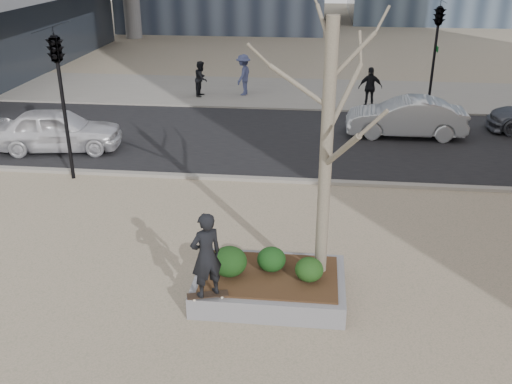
# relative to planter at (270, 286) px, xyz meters

# --- Properties ---
(ground) EXTENTS (120.00, 120.00, 0.00)m
(ground) POSITION_rel_planter_xyz_m (-1.00, 0.00, -0.23)
(ground) COLOR tan
(ground) RESTS_ON ground
(street) EXTENTS (60.00, 8.00, 0.02)m
(street) POSITION_rel_planter_xyz_m (-1.00, 10.00, -0.21)
(street) COLOR black
(street) RESTS_ON ground
(far_sidewalk) EXTENTS (60.00, 6.00, 0.02)m
(far_sidewalk) POSITION_rel_planter_xyz_m (-1.00, 17.00, -0.21)
(far_sidewalk) COLOR gray
(far_sidewalk) RESTS_ON ground
(planter) EXTENTS (3.00, 2.00, 0.45)m
(planter) POSITION_rel_planter_xyz_m (0.00, 0.00, 0.00)
(planter) COLOR gray
(planter) RESTS_ON ground
(planter_mulch) EXTENTS (2.70, 1.70, 0.04)m
(planter_mulch) POSITION_rel_planter_xyz_m (0.00, 0.00, 0.25)
(planter_mulch) COLOR #382314
(planter_mulch) RESTS_ON planter
(sycamore_tree) EXTENTS (2.80, 2.80, 6.60)m
(sycamore_tree) POSITION_rel_planter_xyz_m (1.00, 0.30, 3.56)
(sycamore_tree) COLOR gray
(sycamore_tree) RESTS_ON planter_mulch
(shrub_left) EXTENTS (0.70, 0.70, 0.60)m
(shrub_left) POSITION_rel_planter_xyz_m (-0.80, -0.09, 0.56)
(shrub_left) COLOR #153912
(shrub_left) RESTS_ON planter_mulch
(shrub_middle) EXTENTS (0.58, 0.58, 0.50)m
(shrub_middle) POSITION_rel_planter_xyz_m (0.01, 0.18, 0.51)
(shrub_middle) COLOR black
(shrub_middle) RESTS_ON planter_mulch
(shrub_right) EXTENTS (0.56, 0.56, 0.48)m
(shrub_right) POSITION_rel_planter_xyz_m (0.78, -0.12, 0.50)
(shrub_right) COLOR #153912
(shrub_right) RESTS_ON planter_mulch
(skateboard) EXTENTS (0.80, 0.41, 0.08)m
(skateboard) POSITION_rel_planter_xyz_m (-1.10, -0.88, 0.26)
(skateboard) COLOR black
(skateboard) RESTS_ON planter
(skateboarder) EXTENTS (0.74, 0.70, 1.69)m
(skateboarder) POSITION_rel_planter_xyz_m (-1.10, -0.88, 1.15)
(skateboarder) COLOR black
(skateboarder) RESTS_ON skateboard
(police_car) EXTENTS (4.46, 2.32, 1.45)m
(police_car) POSITION_rel_planter_xyz_m (-7.96, 7.96, 0.52)
(police_car) COLOR white
(police_car) RESTS_ON street
(car_silver) EXTENTS (4.27, 1.50, 1.41)m
(car_silver) POSITION_rel_planter_xyz_m (4.04, 10.86, 0.50)
(car_silver) COLOR #AFB4B8
(car_silver) RESTS_ON street
(pedestrian_a) EXTENTS (0.67, 0.83, 1.60)m
(pedestrian_a) POSITION_rel_planter_xyz_m (-4.56, 15.88, 0.60)
(pedestrian_a) COLOR black
(pedestrian_a) RESTS_ON far_sidewalk
(pedestrian_b) EXTENTS (0.93, 1.32, 1.87)m
(pedestrian_b) POSITION_rel_planter_xyz_m (-2.66, 16.28, 0.73)
(pedestrian_b) COLOR #414A76
(pedestrian_b) RESTS_ON far_sidewalk
(pedestrian_c) EXTENTS (1.05, 0.52, 1.73)m
(pedestrian_c) POSITION_rel_planter_xyz_m (3.02, 14.70, 0.66)
(pedestrian_c) COLOR black
(pedestrian_c) RESTS_ON far_sidewalk
(traffic_light_near) EXTENTS (0.60, 2.48, 4.50)m
(traffic_light_near) POSITION_rel_planter_xyz_m (-6.50, 5.60, 2.02)
(traffic_light_near) COLOR black
(traffic_light_near) RESTS_ON ground
(traffic_light_far) EXTENTS (0.60, 2.48, 4.50)m
(traffic_light_far) POSITION_rel_planter_xyz_m (5.50, 14.60, 2.02)
(traffic_light_far) COLOR black
(traffic_light_far) RESTS_ON ground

